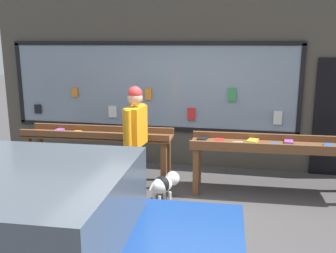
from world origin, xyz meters
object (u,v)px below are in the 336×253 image
Objects in this scene: display_table_left at (98,139)px; display_table_right at (273,149)px; small_dog at (164,184)px; person_browsing at (136,133)px.

display_table_right is (2.89, 0.00, -0.01)m from display_table_left.
small_dog is (1.30, -0.67, -0.45)m from display_table_left.
display_table_right is at bearing -32.24° from small_dog.
person_browsing reaches higher than display_table_left.
display_table_right is at bearing 0.07° from display_table_left.
display_table_left is 1.49× the size of person_browsing.
person_browsing reaches higher than display_table_right.
small_dog is at bearing -156.97° from display_table_right.
display_table_left is 5.07× the size of small_dog.
display_table_left is 1.53m from small_dog.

